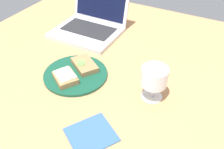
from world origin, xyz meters
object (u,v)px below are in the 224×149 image
plate (76,74)px  sandwich_with_cheese (65,77)px  wine_glass (155,77)px  sandwich_with_cucumber (84,65)px  laptop (90,25)px  napkin (91,135)px

plate → sandwich_with_cheese: bearing=-99.7°
plate → wine_glass: (29.68, 3.05, 7.83)cm
sandwich_with_cucumber → laptop: size_ratio=0.45×
plate → napkin: plate is taller
sandwich_with_cheese → wine_glass: 32.13cm
plate → napkin: 28.88cm
plate → laptop: (-13.43, 31.99, 2.93)cm
sandwich_with_cheese → wine_glass: wine_glass is taller
plate → sandwich_with_cucumber: 5.28cm
laptop → sandwich_with_cucumber: bearing=-62.2°
plate → sandwich_with_cucumber: sandwich_with_cucumber is taller
sandwich_with_cheese → wine_glass: (30.53, 8.05, 5.94)cm
plate → wine_glass: 30.84cm
plate → sandwich_with_cucumber: size_ratio=1.80×
sandwich_with_cheese → sandwich_with_cucumber: 10.12cm
plate → laptop: size_ratio=0.80×
plate → sandwich_with_cucumber: bearing=80.8°
sandwich_with_cheese → napkin: (20.79, -15.88, -2.20)cm
sandwich_with_cheese → sandwich_with_cucumber: size_ratio=0.85×
plate → sandwich_with_cheese: size_ratio=2.10×
plate → laptop: 34.82cm
sandwich_with_cucumber → wine_glass: 29.60cm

